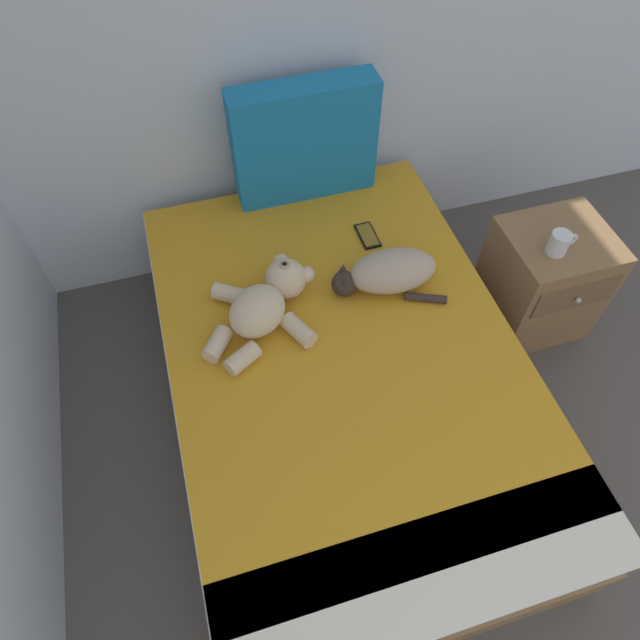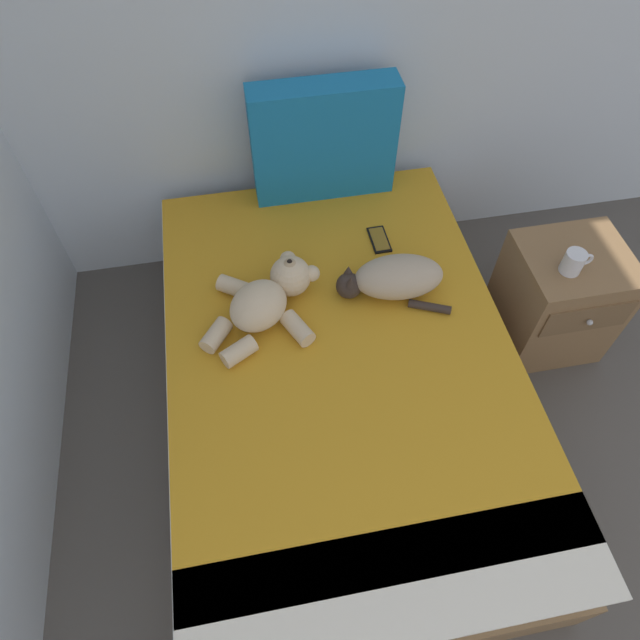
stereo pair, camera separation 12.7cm
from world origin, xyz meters
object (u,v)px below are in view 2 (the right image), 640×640
nightstand (556,299)px  patterned_cushion (324,141)px  cat (394,278)px  teddy_bear (268,298)px  mug (574,262)px  bed (339,383)px  cell_phone (379,240)px

nightstand → patterned_cushion: bearing=145.0°
patterned_cushion → cat: patterned_cushion is taller
patterned_cushion → cat: size_ratio=1.45×
cat → teddy_bear: 0.48m
patterned_cushion → mug: (0.84, -0.70, -0.15)m
patterned_cushion → mug: patterned_cushion is taller
bed → mug: 1.01m
nightstand → mug: 0.33m
mug → cat: bearing=174.2°
bed → cat: bearing=42.8°
mug → cell_phone: bearing=153.2°
patterned_cushion → nightstand: bearing=-35.0°
teddy_bear → cell_phone: teddy_bear is taller
cat → nightstand: 0.81m
cell_phone → bed: bearing=-118.1°
cell_phone → nightstand: bearing=-20.7°
nightstand → mug: size_ratio=4.48×
teddy_bear → mug: bearing=-3.0°
teddy_bear → cat: bearing=1.2°
cell_phone → nightstand: nightstand is taller
teddy_bear → mug: (1.17, -0.06, 0.03)m
patterned_cushion → nightstand: 1.21m
patterned_cushion → nightstand: size_ratio=1.12×
cat → mug: cat is taller
cell_phone → cat: bearing=-93.6°
patterned_cushion → mug: size_ratio=5.00×
bed → mug: bearing=9.8°
mug → teddy_bear: bearing=177.0°
cat → nightstand: (0.76, -0.01, -0.29)m
cell_phone → mug: (0.67, -0.34, 0.09)m
teddy_bear → nightstand: 1.27m
bed → patterned_cushion: (0.10, 0.86, 0.50)m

